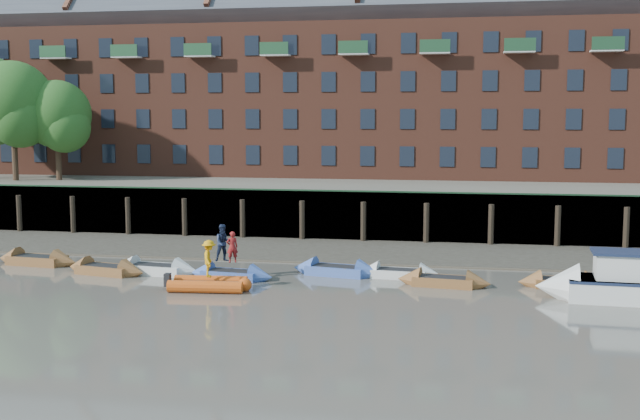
% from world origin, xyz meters
% --- Properties ---
extents(ground, '(220.00, 220.00, 0.00)m').
position_xyz_m(ground, '(0.00, 0.00, 0.00)').
color(ground, '#605B52').
rests_on(ground, ground).
extents(foreshore, '(110.00, 8.00, 0.50)m').
position_xyz_m(foreshore, '(0.00, 18.00, 0.00)').
color(foreshore, '#3D382F').
rests_on(foreshore, ground).
extents(mud_band, '(110.00, 1.60, 0.10)m').
position_xyz_m(mud_band, '(0.00, 14.60, 0.00)').
color(mud_band, '#4C4336').
rests_on(mud_band, ground).
extents(river_wall, '(110.00, 1.23, 3.30)m').
position_xyz_m(river_wall, '(-0.00, 22.38, 1.59)').
color(river_wall, '#2D2A26').
rests_on(river_wall, ground).
extents(bank_terrace, '(110.00, 28.00, 3.20)m').
position_xyz_m(bank_terrace, '(0.00, 36.00, 1.60)').
color(bank_terrace, '#5E594D').
rests_on(bank_terrace, ground).
extents(apartment_terrace, '(80.60, 15.56, 20.98)m').
position_xyz_m(apartment_terrace, '(-0.00, 36.99, 12.82)').
color(apartment_terrace, brown).
rests_on(apartment_terrace, bank_terrace).
extents(tree_cluster, '(11.76, 7.74, 9.40)m').
position_xyz_m(tree_cluster, '(-25.62, 27.35, 9.00)').
color(tree_cluster, '#3A281C').
rests_on(tree_cluster, bank_terrace).
extents(rowboat_0, '(4.95, 1.93, 1.40)m').
position_xyz_m(rowboat_0, '(-14.54, 10.89, 0.25)').
color(rowboat_0, brown).
rests_on(rowboat_0, ground).
extents(rowboat_1, '(4.73, 2.24, 1.32)m').
position_xyz_m(rowboat_1, '(-9.71, 9.12, 0.23)').
color(rowboat_1, brown).
rests_on(rowboat_1, ground).
extents(rowboat_2, '(4.91, 1.93, 1.39)m').
position_xyz_m(rowboat_2, '(-7.21, 9.63, 0.25)').
color(rowboat_2, silver).
rests_on(rowboat_2, ground).
extents(rowboat_3, '(4.49, 1.78, 1.27)m').
position_xyz_m(rowboat_3, '(-3.02, 9.02, 0.22)').
color(rowboat_3, '#4261B2').
rests_on(rowboat_3, ground).
extents(rowboat_4, '(4.87, 2.22, 1.36)m').
position_xyz_m(rowboat_4, '(1.98, 10.97, 0.24)').
color(rowboat_4, '#4261B2').
rests_on(rowboat_4, ground).
extents(rowboat_5, '(4.33, 1.62, 1.23)m').
position_xyz_m(rowboat_5, '(5.18, 10.87, 0.22)').
color(rowboat_5, silver).
rests_on(rowboat_5, ground).
extents(rowboat_6, '(4.57, 1.82, 1.29)m').
position_xyz_m(rowboat_6, '(7.43, 9.29, 0.23)').
color(rowboat_6, brown).
rests_on(rowboat_6, ground).
extents(rowboat_7, '(4.27, 1.55, 1.21)m').
position_xyz_m(rowboat_7, '(13.00, 10.06, 0.21)').
color(rowboat_7, brown).
rests_on(rowboat_7, ground).
extents(rib_tender, '(3.86, 2.07, 0.66)m').
position_xyz_m(rib_tender, '(-3.19, 6.43, 0.29)').
color(rib_tender, '#CD4F14').
rests_on(rib_tender, ground).
extents(motor_launch, '(6.98, 2.64, 2.83)m').
position_xyz_m(motor_launch, '(14.51, 7.58, 0.72)').
color(motor_launch, silver).
rests_on(motor_launch, ground).
extents(person_rower_a, '(0.68, 0.59, 1.56)m').
position_xyz_m(person_rower_a, '(-2.92, 8.98, 1.63)').
color(person_rower_a, maroon).
rests_on(person_rower_a, rowboat_3).
extents(person_rower_b, '(1.14, 1.06, 1.87)m').
position_xyz_m(person_rower_b, '(-3.43, 9.19, 1.79)').
color(person_rower_b, '#19233F').
rests_on(person_rower_b, rowboat_3).
extents(person_rib_crew, '(0.93, 1.26, 1.73)m').
position_xyz_m(person_rib_crew, '(-3.31, 6.51, 1.48)').
color(person_rib_crew, orange).
rests_on(person_rib_crew, rib_tender).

